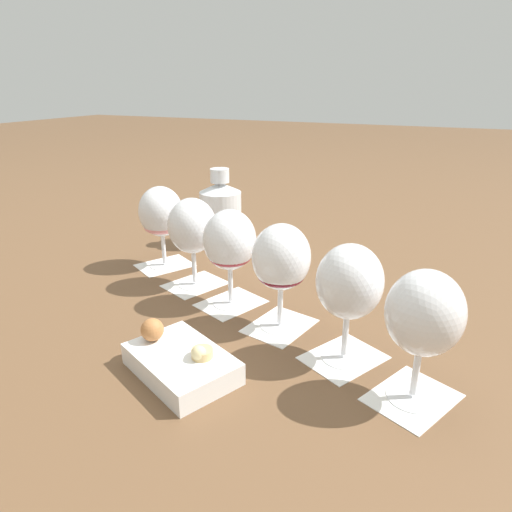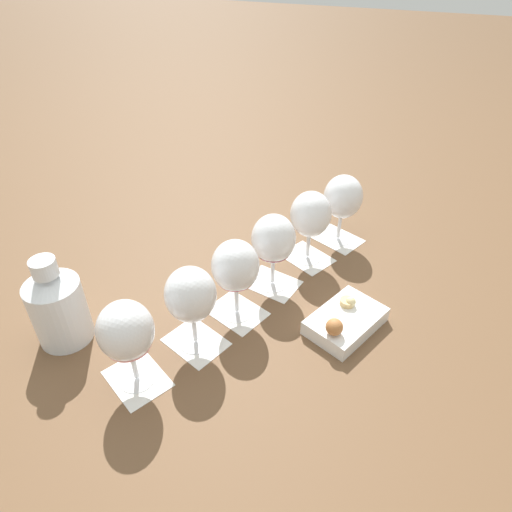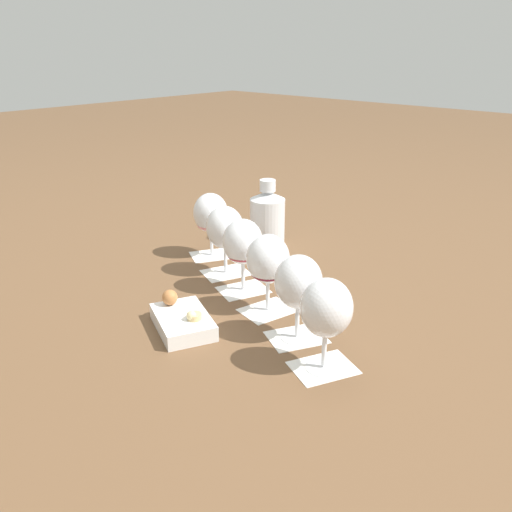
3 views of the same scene
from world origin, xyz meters
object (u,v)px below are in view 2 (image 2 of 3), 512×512
object	(u,v)px
ceramic_vase	(57,306)
snack_dish	(345,321)
wine_glass_2	(235,269)
wine_glass_5	(343,200)
wine_glass_3	(273,242)
wine_glass_4	(311,217)
wine_glass_1	(191,298)
wine_glass_0	(126,334)

from	to	relation	value
ceramic_vase	snack_dish	size ratio (longest dim) A/B	1.02
snack_dish	wine_glass_2	bearing A→B (deg)	98.57
wine_glass_5	snack_dish	distance (m)	0.34
wine_glass_2	wine_glass_3	xyz separation A→B (m)	(0.12, -0.04, 0.00)
wine_glass_2	wine_glass_4	size ratio (longest dim) A/B	1.00
wine_glass_1	snack_dish	bearing A→B (deg)	-62.55
wine_glass_2	ceramic_vase	distance (m)	0.35
wine_glass_3	wine_glass_5	bearing A→B (deg)	-24.58
wine_glass_1	wine_glass_4	world-z (taller)	same
wine_glass_5	snack_dish	size ratio (longest dim) A/B	0.95
wine_glass_2	wine_glass_1	bearing A→B (deg)	156.82
wine_glass_1	wine_glass_5	distance (m)	0.49
wine_glass_1	wine_glass_4	bearing A→B (deg)	-21.70
wine_glass_4	snack_dish	distance (m)	0.26
wine_glass_2	wine_glass_5	distance (m)	0.38
wine_glass_4	wine_glass_0	bearing A→B (deg)	156.72
wine_glass_2	wine_glass_3	world-z (taller)	same
wine_glass_5	ceramic_vase	size ratio (longest dim) A/B	0.93
wine_glass_0	ceramic_vase	world-z (taller)	ceramic_vase
wine_glass_4	ceramic_vase	bearing A→B (deg)	137.14
wine_glass_5	wine_glass_0	bearing A→B (deg)	155.95
wine_glass_3	wine_glass_4	size ratio (longest dim) A/B	1.00
wine_glass_1	wine_glass_2	bearing A→B (deg)	-23.18
wine_glass_0	wine_glass_4	world-z (taller)	same
wine_glass_3	wine_glass_4	bearing A→B (deg)	-22.15
wine_glass_1	wine_glass_2	size ratio (longest dim) A/B	1.00
wine_glass_3	wine_glass_0	bearing A→B (deg)	156.31
wine_glass_1	wine_glass_4	size ratio (longest dim) A/B	1.00
wine_glass_0	wine_glass_1	size ratio (longest dim) A/B	1.00
wine_glass_1	wine_glass_2	xyz separation A→B (m)	(0.11, -0.05, -0.00)
wine_glass_3	wine_glass_2	bearing A→B (deg)	160.18
wine_glass_5	snack_dish	world-z (taller)	wine_glass_5
wine_glass_4	ceramic_vase	world-z (taller)	ceramic_vase
wine_glass_1	wine_glass_3	bearing A→B (deg)	-21.45
wine_glass_1	ceramic_vase	distance (m)	0.26
wine_glass_3	wine_glass_5	distance (m)	0.25
snack_dish	wine_glass_1	bearing A→B (deg)	117.45
wine_glass_2	wine_glass_4	bearing A→B (deg)	-21.04
wine_glass_0	wine_glass_5	world-z (taller)	same
wine_glass_4	wine_glass_1	bearing A→B (deg)	158.30
wine_glass_2	wine_glass_5	bearing A→B (deg)	-23.02
wine_glass_5	snack_dish	bearing A→B (deg)	-165.95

